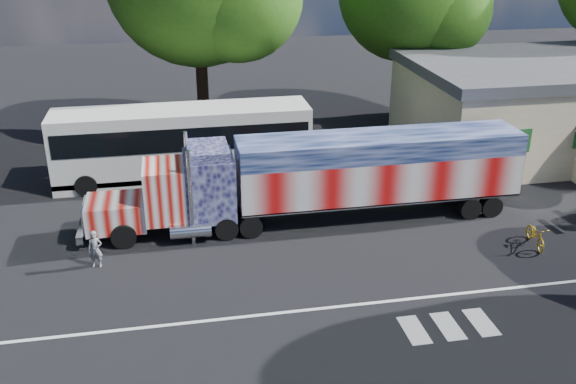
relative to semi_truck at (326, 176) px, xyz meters
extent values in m
plane|color=black|center=(-1.89, -3.92, -2.13)|extent=(100.00, 100.00, 0.00)
cube|color=silver|center=(-1.89, -6.92, -2.13)|extent=(30.00, 0.15, 0.01)
cube|color=silver|center=(0.91, -8.72, -2.13)|extent=(0.70, 1.60, 0.01)
cube|color=silver|center=(2.11, -8.72, -2.13)|extent=(0.70, 1.60, 0.01)
cube|color=silver|center=(3.31, -8.72, -2.13)|extent=(0.70, 1.60, 0.01)
cube|color=black|center=(-6.07, 0.00, -1.47)|extent=(8.48, 0.94, 0.28)
cube|color=#D9807B|center=(-9.08, 0.00, -1.00)|extent=(2.45, 2.07, 1.22)
cube|color=silver|center=(-10.36, 0.00, -1.00)|extent=(0.11, 1.79, 1.09)
cube|color=silver|center=(-10.54, 0.00, -1.61)|extent=(0.28, 2.35, 0.34)
cube|color=#D9807B|center=(-7.01, 0.00, -0.16)|extent=(1.70, 2.35, 2.35)
cube|color=black|center=(-7.81, 0.00, 0.27)|extent=(0.06, 1.98, 0.85)
cube|color=#4E4F7F|center=(-5.13, 0.00, -0.06)|extent=(2.07, 2.35, 2.73)
cube|color=#4E4F7F|center=(-5.13, 0.00, 1.49)|extent=(1.70, 2.26, 0.47)
cylinder|color=silver|center=(-5.98, 1.24, -0.06)|extent=(0.19, 0.19, 4.14)
cylinder|color=silver|center=(-5.98, -1.24, -0.06)|extent=(0.19, 0.19, 4.14)
cylinder|color=silver|center=(-6.07, 1.22, -1.52)|extent=(1.70, 0.62, 0.62)
cylinder|color=silver|center=(-6.07, -1.22, -1.52)|extent=(1.70, 0.62, 0.62)
cylinder|color=black|center=(-8.80, -1.04, -1.61)|extent=(1.04, 0.33, 1.04)
cylinder|color=black|center=(-8.80, 1.04, -1.61)|extent=(1.04, 0.33, 1.04)
cylinder|color=black|center=(-4.56, -0.99, -1.64)|extent=(0.98, 0.52, 0.98)
cylinder|color=black|center=(-4.56, 0.99, -1.64)|extent=(0.98, 0.52, 0.98)
cylinder|color=black|center=(-3.53, -0.99, -1.64)|extent=(0.98, 0.52, 0.98)
cylinder|color=black|center=(-3.53, 0.99, -1.64)|extent=(0.98, 0.52, 0.98)
cube|color=black|center=(2.41, 0.00, -1.24)|extent=(12.24, 1.04, 0.28)
cube|color=#D57373|center=(2.41, 0.00, -0.16)|extent=(12.62, 2.45, 1.88)
cube|color=#47568A|center=(2.41, 0.00, 1.26)|extent=(12.62, 2.45, 0.94)
cube|color=silver|center=(2.41, 0.00, -1.10)|extent=(12.62, 2.45, 0.11)
cube|color=silver|center=(8.73, 0.00, 0.32)|extent=(0.04, 2.35, 2.73)
cylinder|color=black|center=(6.45, -0.99, -1.64)|extent=(0.98, 0.52, 0.98)
cylinder|color=black|center=(6.45, 0.99, -1.64)|extent=(0.98, 0.52, 0.98)
cylinder|color=black|center=(7.49, -0.99, -1.64)|extent=(0.98, 0.52, 0.98)
cylinder|color=black|center=(7.49, 0.99, -1.64)|extent=(0.98, 0.52, 0.98)
cube|color=silver|center=(-6.02, 6.11, -0.25)|extent=(12.89, 2.79, 3.76)
cube|color=black|center=(-6.02, 6.11, 0.45)|extent=(12.46, 2.86, 1.18)
cube|color=black|center=(-6.02, 6.11, -1.65)|extent=(12.89, 2.79, 0.27)
cube|color=black|center=(-12.46, 6.11, -0.09)|extent=(0.06, 2.47, 1.50)
cylinder|color=black|center=(-10.85, 4.77, -1.60)|extent=(1.07, 0.32, 1.07)
cylinder|color=black|center=(-10.85, 7.46, -1.60)|extent=(1.07, 0.32, 1.07)
cylinder|color=black|center=(-2.80, 4.77, -1.60)|extent=(1.07, 0.32, 1.07)
cylinder|color=black|center=(-2.80, 7.46, -1.60)|extent=(1.07, 0.32, 1.07)
cylinder|color=black|center=(-1.83, 4.77, -1.60)|extent=(1.07, 0.32, 1.07)
cylinder|color=black|center=(-1.83, 7.46, -1.60)|extent=(1.07, 0.32, 1.07)
cube|color=#1E5926|center=(10.11, 2.04, 0.27)|extent=(1.60, 0.08, 1.20)
imported|color=slate|center=(-9.80, -2.42, -1.37)|extent=(0.61, 0.45, 1.52)
imported|color=gold|center=(7.98, -4.03, -1.65)|extent=(0.94, 1.92, 0.97)
cylinder|color=black|center=(-4.54, 12.81, 1.73)|extent=(0.70, 0.70, 7.73)
cylinder|color=black|center=(8.77, 14.62, 1.15)|extent=(0.70, 0.70, 6.57)
sphere|color=#2C5C15|center=(10.54, 13.30, 5.14)|extent=(6.18, 6.18, 6.18)
camera|label=1|loc=(-6.50, -25.34, 10.59)|focal=40.00mm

